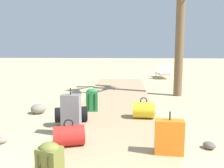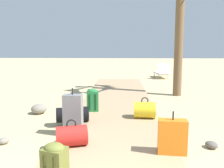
% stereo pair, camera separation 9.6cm
% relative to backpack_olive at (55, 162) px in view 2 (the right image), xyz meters
% --- Properties ---
extents(ground_plane, '(60.00, 60.00, 0.00)m').
position_rel_backpack_olive_xyz_m(ground_plane, '(0.65, 3.11, -0.34)').
color(ground_plane, tan).
extents(boardwalk, '(2.03, 10.48, 0.08)m').
position_rel_backpack_olive_xyz_m(boardwalk, '(0.65, 4.15, -0.30)').
color(boardwalk, tan).
rests_on(boardwalk, ground).
extents(backpack_olive, '(0.32, 0.29, 0.49)m').
position_rel_backpack_olive_xyz_m(backpack_olive, '(0.00, 0.00, 0.00)').
color(backpack_olive, olive).
rests_on(backpack_olive, boardwalk).
extents(suitcase_orange, '(0.44, 0.23, 0.66)m').
position_rel_backpack_olive_xyz_m(suitcase_orange, '(1.56, 0.85, 0.01)').
color(suitcase_orange, orange).
rests_on(suitcase_orange, boardwalk).
extents(duffel_bag_yellow, '(0.50, 0.40, 0.48)m').
position_rel_backpack_olive_xyz_m(duffel_bag_yellow, '(1.32, 2.71, -0.07)').
color(duffel_bag_yellow, gold).
rests_on(duffel_bag_yellow, boardwalk).
extents(backpack_green, '(0.31, 0.23, 0.57)m').
position_rel_backpack_olive_xyz_m(backpack_green, '(0.06, 3.24, 0.04)').
color(backpack_green, '#237538').
rests_on(backpack_green, boardwalk).
extents(suitcase_grey, '(0.36, 0.22, 0.84)m').
position_rel_backpack_olive_xyz_m(suitcase_grey, '(-0.13, 1.74, 0.10)').
color(suitcase_grey, slate).
rests_on(suitcase_grey, boardwalk).
extents(duffel_bag_black, '(0.74, 0.47, 0.43)m').
position_rel_backpack_olive_xyz_m(duffel_bag_black, '(-0.26, 2.34, -0.09)').
color(duffel_bag_black, black).
rests_on(duffel_bag_black, boardwalk).
extents(duffel_bag_red, '(0.57, 0.46, 0.45)m').
position_rel_backpack_olive_xyz_m(duffel_bag_red, '(-0.02, 1.08, -0.09)').
color(duffel_bag_red, red).
rests_on(duffel_bag_red, boardwalk).
extents(lounge_chair, '(0.72, 1.57, 0.80)m').
position_rel_backpack_olive_xyz_m(lounge_chair, '(2.95, 10.49, -0.01)').
color(lounge_chair, white).
rests_on(lounge_chair, ground).
extents(rock_right_far, '(0.27, 0.28, 0.12)m').
position_rel_backpack_olive_xyz_m(rock_right_far, '(2.30, 1.26, -0.28)').
color(rock_right_far, '#5B5651').
rests_on(rock_right_far, ground).
extents(rock_left_mid, '(0.54, 0.54, 0.25)m').
position_rel_backpack_olive_xyz_m(rock_left_mid, '(-1.31, 3.24, -0.21)').
color(rock_left_mid, gray).
rests_on(rock_left_mid, ground).
extents(rock_left_far, '(0.23, 0.24, 0.11)m').
position_rel_backpack_olive_xyz_m(rock_left_far, '(-1.27, 1.28, -0.28)').
color(rock_left_far, gray).
rests_on(rock_left_far, ground).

